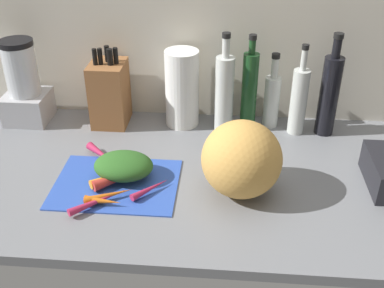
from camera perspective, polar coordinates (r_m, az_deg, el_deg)
ground_plane at (r=143.80cm, az=-0.30°, el=-3.67°), size 170.00×80.00×3.00cm
wall_back at (r=164.52cm, az=0.88°, el=13.20°), size 170.00×3.00×60.00cm
cutting_board at (r=138.50cm, az=-9.15°, el=-4.69°), size 35.64×27.17×0.80cm
carrot_0 at (r=139.98cm, az=-7.65°, el=-3.28°), size 10.82×4.72×2.58cm
carrot_1 at (r=131.45cm, az=-10.04°, el=-6.13°), size 12.87×8.50×2.38cm
carrot_2 at (r=132.66cm, az=-5.10°, el=-5.41°), size 10.10×10.67×2.06cm
carrot_3 at (r=149.00cm, az=-10.82°, el=-1.28°), size 12.51×11.97×2.57cm
carrot_4 at (r=137.37cm, az=-8.55°, el=-3.93°), size 15.59×13.25×3.25cm
carrot_5 at (r=130.16cm, az=-11.29°, el=-6.78°), size 14.21×12.91×2.12cm
carrot_6 at (r=129.71cm, az=-10.76°, el=-6.80°), size 10.19×3.04×2.34cm
carrot_7 at (r=138.61cm, az=-8.92°, el=-3.74°), size 15.17×13.09×2.72cm
carrot_greens_pile at (r=138.25cm, az=-8.29°, el=-2.64°), size 17.32×13.32×7.33cm
winter_squash at (r=128.83cm, az=6.02°, el=-1.84°), size 22.19×22.13×21.60cm
knife_block at (r=166.58cm, az=-9.95°, el=6.12°), size 11.87×14.26×27.89cm
blender_appliance at (r=175.38cm, az=-19.65°, el=6.51°), size 14.83×14.83×29.69cm
paper_towel_roll at (r=162.50cm, az=-1.22°, el=6.72°), size 11.56×11.56×26.98cm
bottle_0 at (r=159.05cm, az=3.92°, el=6.26°), size 6.35×6.35×34.37cm
bottle_1 at (r=160.73cm, az=6.95°, el=6.50°), size 5.35×5.35×33.41cm
bottle_2 at (r=164.93cm, az=9.65°, el=5.42°), size 5.43×5.43×26.59cm
bottle_3 at (r=161.46cm, az=12.80°, el=5.22°), size 5.59×5.59×31.29cm
bottle_4 at (r=162.54cm, az=16.29°, el=5.85°), size 6.39×6.39×35.04cm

